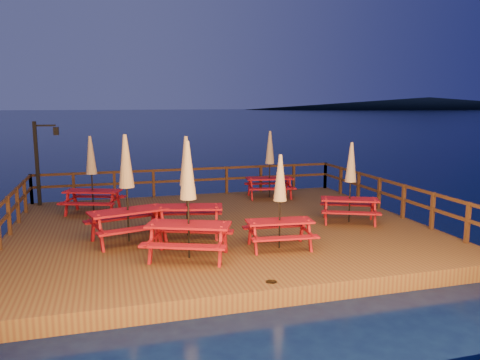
{
  "coord_description": "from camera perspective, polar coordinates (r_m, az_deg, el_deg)",
  "views": [
    {
      "loc": [
        -3.15,
        -13.24,
        4.06
      ],
      "look_at": [
        0.81,
        0.6,
        1.66
      ],
      "focal_mm": 35.0,
      "sensor_mm": 36.0,
      "label": 1
    }
  ],
  "objects": [
    {
      "name": "lamp_post",
      "position": [
        18.02,
        -23.06,
        2.77
      ],
      "size": [
        0.85,
        0.18,
        3.0
      ],
      "color": "black",
      "rests_on": "deck"
    },
    {
      "name": "picnic_table_5",
      "position": [
        10.97,
        -6.34,
        -2.24
      ],
      "size": [
        2.41,
        2.22,
        2.79
      ],
      "rotation": [
        0.0,
        0.0,
        -0.39
      ],
      "color": "maroon",
      "rests_on": "deck"
    },
    {
      "name": "picnic_table_1",
      "position": [
        12.86,
        -6.51,
        -0.57
      ],
      "size": [
        2.24,
        1.98,
        2.76
      ],
      "rotation": [
        0.0,
        0.0,
        -0.23
      ],
      "color": "maroon",
      "rests_on": "deck"
    },
    {
      "name": "picnic_table_6",
      "position": [
        16.14,
        -17.64,
        0.75
      ],
      "size": [
        2.2,
        2.01,
        2.58
      ],
      "rotation": [
        0.0,
        0.0,
        -0.35
      ],
      "color": "maroon",
      "rests_on": "deck"
    },
    {
      "name": "deck",
      "position": [
        14.14,
        -2.52,
        -6.38
      ],
      "size": [
        12.0,
        10.0,
        0.4
      ],
      "primitive_type": "cube",
      "color": "#4F2E19",
      "rests_on": "ground"
    },
    {
      "name": "picnic_table_0",
      "position": [
        11.74,
        4.88,
        -2.46
      ],
      "size": [
        1.79,
        1.52,
        2.39
      ],
      "rotation": [
        0.0,
        0.0,
        -0.09
      ],
      "color": "maroon",
      "rests_on": "deck"
    },
    {
      "name": "headland_right",
      "position": [
        307.51,
        22.02,
        8.69
      ],
      "size": [
        230.4,
        86.4,
        7.0
      ],
      "primitive_type": "ellipsoid",
      "color": "black",
      "rests_on": "ground"
    },
    {
      "name": "picnic_table_4",
      "position": [
        12.56,
        -13.63,
        -0.81
      ],
      "size": [
        2.35,
        2.11,
        2.85
      ],
      "rotation": [
        0.0,
        0.0,
        0.27
      ],
      "color": "maroon",
      "rests_on": "deck"
    },
    {
      "name": "picnic_table_2",
      "position": [
        18.04,
        3.64,
        2.05
      ],
      "size": [
        2.01,
        1.75,
        2.58
      ],
      "rotation": [
        0.0,
        0.0,
        -0.16
      ],
      "color": "maroon",
      "rests_on": "deck"
    },
    {
      "name": "deck_piles",
      "position": [
        14.29,
        -2.5,
        -8.31
      ],
      "size": [
        11.44,
        9.44,
        1.4
      ],
      "color": "#3A2312",
      "rests_on": "ground"
    },
    {
      "name": "ground",
      "position": [
        14.2,
        -2.51,
        -7.16
      ],
      "size": [
        500.0,
        500.0,
        0.0
      ],
      "primitive_type": "plane",
      "color": "#050D33",
      "rests_on": "ground"
    },
    {
      "name": "picnic_table_3",
      "position": [
        14.62,
        13.31,
        -0.15
      ],
      "size": [
        2.15,
        1.99,
        2.47
      ],
      "rotation": [
        0.0,
        0.0,
        -0.41
      ],
      "color": "maroon",
      "rests_on": "deck"
    },
    {
      "name": "railing",
      "position": [
        15.61,
        -4.06,
        -1.25
      ],
      "size": [
        11.8,
        9.75,
        1.1
      ],
      "color": "#3A2312",
      "rests_on": "deck"
    }
  ]
}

